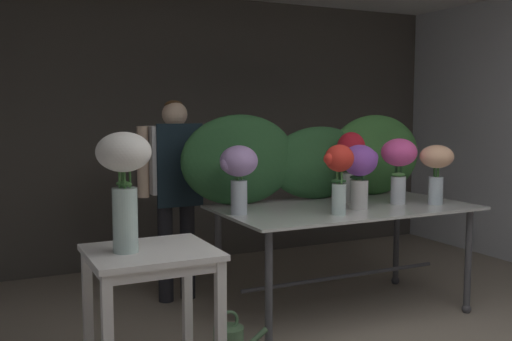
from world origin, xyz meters
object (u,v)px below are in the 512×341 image
(vase_crimson_tulips, at_px, (351,161))
(vase_fuchsia_lilies, at_px, (399,160))
(side_table_white, at_px, (151,271))
(vase_lilac_dahlias, at_px, (239,169))
(vase_peach_hydrangea, at_px, (437,165))
(vase_white_roses_tall, at_px, (124,175))
(vase_violet_ranunculus, at_px, (360,169))
(display_table_glass, at_px, (344,221))
(vase_scarlet_peonies, at_px, (339,170))
(florist, at_px, (176,177))

(vase_crimson_tulips, relative_size, vase_fuchsia_lilies, 1.09)
(side_table_white, distance_m, vase_lilac_dahlias, 1.13)
(side_table_white, bearing_deg, vase_peach_hydrangea, 9.77)
(side_table_white, distance_m, vase_crimson_tulips, 2.03)
(vase_fuchsia_lilies, relative_size, vase_peach_hydrangea, 1.11)
(side_table_white, bearing_deg, vase_white_roses_tall, -179.90)
(vase_violet_ranunculus, relative_size, vase_fuchsia_lilies, 0.93)
(display_table_glass, distance_m, side_table_white, 1.77)
(vase_fuchsia_lilies, height_order, vase_scarlet_peonies, vase_fuchsia_lilies)
(florist, relative_size, vase_crimson_tulips, 2.96)
(florist, distance_m, vase_violet_ranunculus, 1.45)
(vase_scarlet_peonies, bearing_deg, vase_crimson_tulips, 46.91)
(vase_lilac_dahlias, distance_m, vase_peach_hydrangea, 1.54)
(florist, relative_size, vase_white_roses_tall, 2.59)
(vase_scarlet_peonies, bearing_deg, side_table_white, -166.03)
(side_table_white, relative_size, vase_white_roses_tall, 1.29)
(florist, bearing_deg, vase_crimson_tulips, -29.93)
(florist, bearing_deg, side_table_white, -113.06)
(vase_peach_hydrangea, bearing_deg, vase_crimson_tulips, 142.59)
(vase_crimson_tulips, bearing_deg, florist, 150.07)
(florist, bearing_deg, vase_white_roses_tall, -117.26)
(vase_crimson_tulips, bearing_deg, vase_fuchsia_lilies, -43.19)
(vase_scarlet_peonies, bearing_deg, vase_lilac_dahlias, 153.04)
(display_table_glass, bearing_deg, side_table_white, -159.01)
(vase_lilac_dahlias, xyz_separation_m, vase_peach_hydrangea, (1.52, -0.26, -0.01))
(side_table_white, bearing_deg, vase_violet_ranunculus, 16.27)
(vase_lilac_dahlias, xyz_separation_m, vase_fuchsia_lilies, (1.28, -0.12, 0.02))
(vase_violet_ranunculus, height_order, vase_crimson_tulips, vase_crimson_tulips)
(vase_violet_ranunculus, xyz_separation_m, vase_fuchsia_lilies, (0.40, 0.05, 0.04))
(vase_white_roses_tall, bearing_deg, florist, 62.74)
(vase_fuchsia_lilies, distance_m, vase_white_roses_tall, 2.28)
(vase_scarlet_peonies, bearing_deg, vase_violet_ranunculus, 27.19)
(vase_lilac_dahlias, bearing_deg, vase_crimson_tulips, 7.16)
(vase_fuchsia_lilies, bearing_deg, florist, 147.32)
(vase_violet_ranunculus, bearing_deg, vase_crimson_tulips, 65.61)
(vase_fuchsia_lilies, bearing_deg, vase_crimson_tulips, 136.81)
(vase_peach_hydrangea, relative_size, vase_scarlet_peonies, 0.94)
(vase_fuchsia_lilies, distance_m, vase_scarlet_peonies, 0.70)
(florist, distance_m, vase_fuchsia_lilies, 1.74)
(display_table_glass, relative_size, vase_peach_hydrangea, 4.19)
(display_table_glass, height_order, vase_violet_ranunculus, vase_violet_ranunculus)
(vase_lilac_dahlias, bearing_deg, florist, 102.39)
(vase_violet_ranunculus, distance_m, vase_peach_hydrangea, 0.65)
(vase_crimson_tulips, bearing_deg, vase_lilac_dahlias, -172.84)
(side_table_white, bearing_deg, vase_lilac_dahlias, 39.30)
(side_table_white, relative_size, vase_scarlet_peonies, 1.67)
(florist, distance_m, vase_crimson_tulips, 1.38)
(vase_lilac_dahlias, relative_size, vase_crimson_tulips, 0.87)
(side_table_white, height_order, vase_crimson_tulips, vase_crimson_tulips)
(vase_crimson_tulips, height_order, vase_peach_hydrangea, vase_crimson_tulips)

